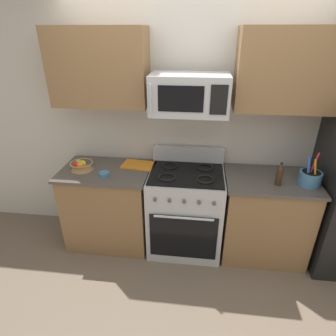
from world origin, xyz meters
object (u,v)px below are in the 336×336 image
(microwave, at_px, (189,94))
(cutting_board, at_px, (139,165))
(fruit_basket, at_px, (81,165))
(range_oven, at_px, (185,210))
(utensil_crock, at_px, (310,178))
(prep_bowl, at_px, (104,174))
(bottle_soy, at_px, (279,175))

(microwave, height_order, cutting_board, microwave)
(microwave, height_order, fruit_basket, microwave)
(range_oven, bearing_deg, utensil_crock, -3.86)
(cutting_board, relative_size, prep_bowl, 3.29)
(fruit_basket, bearing_deg, cutting_board, 15.69)
(utensil_crock, distance_m, fruit_basket, 2.24)
(fruit_basket, height_order, bottle_soy, bottle_soy)
(fruit_basket, xyz_separation_m, cutting_board, (0.57, 0.16, -0.04))
(fruit_basket, height_order, prep_bowl, fruit_basket)
(bottle_soy, xyz_separation_m, prep_bowl, (-1.67, -0.03, -0.08))
(microwave, height_order, prep_bowl, microwave)
(range_oven, bearing_deg, cutting_board, 165.85)
(fruit_basket, height_order, cutting_board, fruit_basket)
(fruit_basket, relative_size, prep_bowl, 2.24)
(bottle_soy, bearing_deg, microwave, 170.98)
(range_oven, xyz_separation_m, bottle_soy, (0.86, -0.11, 0.54))
(cutting_board, bearing_deg, utensil_crock, -7.13)
(cutting_board, height_order, prep_bowl, prep_bowl)
(utensil_crock, height_order, cutting_board, utensil_crock)
(range_oven, bearing_deg, microwave, 90.09)
(fruit_basket, bearing_deg, utensil_crock, -1.26)
(cutting_board, bearing_deg, prep_bowl, -137.75)
(range_oven, height_order, cutting_board, range_oven)
(microwave, distance_m, prep_bowl, 1.13)
(microwave, xyz_separation_m, bottle_soy, (0.86, -0.14, -0.69))
(utensil_crock, height_order, fruit_basket, utensil_crock)
(prep_bowl, bearing_deg, utensil_crock, 1.68)
(utensil_crock, xyz_separation_m, fruit_basket, (-2.24, 0.05, -0.02))
(utensil_crock, bearing_deg, cutting_board, 172.87)
(range_oven, relative_size, prep_bowl, 10.38)
(fruit_basket, bearing_deg, prep_bowl, -21.14)
(range_oven, relative_size, utensil_crock, 3.27)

